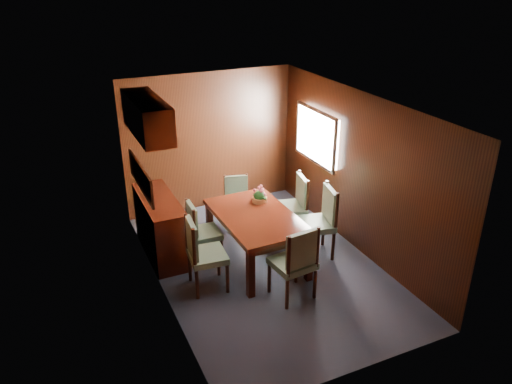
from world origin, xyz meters
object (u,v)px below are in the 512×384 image
chair_right_near (321,218)px  chair_head (296,260)px  sideboard (161,226)px  flower_centerpiece (260,194)px  dining_table (256,222)px  chair_left_near (201,251)px

chair_right_near → chair_head: chair_right_near is taller
sideboard → chair_head: bearing=-55.2°
sideboard → flower_centerpiece: (1.42, -0.44, 0.43)m
sideboard → flower_centerpiece: bearing=-17.1°
sideboard → dining_table: 1.46m
flower_centerpiece → chair_right_near: bearing=-37.9°
dining_table → flower_centerpiece: size_ratio=6.73×
dining_table → chair_head: 1.04m
dining_table → chair_left_near: chair_left_near is taller
sideboard → chair_head: (1.28, -1.84, 0.14)m
sideboard → chair_left_near: size_ratio=1.34×
chair_head → chair_left_near: bearing=138.0°
flower_centerpiece → sideboard: bearing=162.9°
dining_table → chair_right_near: 0.98m
sideboard → flower_centerpiece: size_ratio=5.75×
chair_left_near → chair_right_near: 1.90m
dining_table → chair_head: (0.09, -1.03, -0.07)m
sideboard → chair_right_near: (2.15, -1.01, 0.15)m
dining_table → flower_centerpiece: bearing=58.0°
chair_head → dining_table: bearing=88.0°
chair_left_near → chair_head: 1.25m
dining_table → chair_right_near: (0.96, -0.20, -0.05)m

